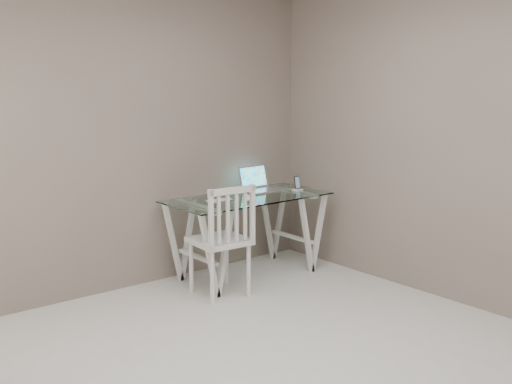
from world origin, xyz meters
The scene contains 7 objects.
room centered at (-0.06, 0.02, 1.72)m, with size 4.50×4.52×2.71m.
desk centered at (1.10, 1.83, 0.38)m, with size 1.50×0.70×0.75m.
chair centered at (0.60, 1.51, 0.53)m, with size 0.47×0.47×0.95m.
laptop centered at (1.38, 2.01, 0.80)m, with size 0.33×0.29×0.23m.
keyboard centered at (0.79, 1.83, 0.75)m, with size 0.25×0.11×0.01m, color silver.
mouse centered at (0.97, 1.65, 0.76)m, with size 0.12×0.07×0.04m, color white.
phone_dock centered at (1.66, 1.77, 0.78)m, with size 0.07×0.07×0.14m.
Camera 1 is at (-2.44, -2.62, 1.86)m, focal length 45.00 mm.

